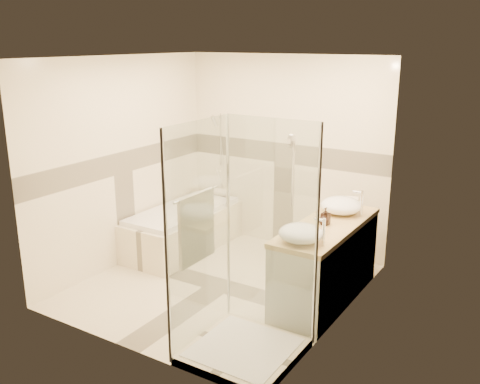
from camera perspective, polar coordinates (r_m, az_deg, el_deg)
The scene contains 12 objects.
room at distance 5.66m, azimuth -1.66°, elevation 1.53°, with size 2.82×3.02×2.52m.
bathtub at distance 7.04m, azimuth -6.06°, elevation -3.70°, with size 0.75×1.70×0.56m.
vanity at distance 5.70m, azimuth 9.12°, elevation -7.44°, with size 0.58×1.62×0.85m.
shower_enclosure at distance 4.76m, azimuth -0.31°, elevation -11.11°, with size 0.96×0.93×2.04m.
vessel_sink_near at distance 5.89m, azimuth 10.75°, elevation -1.41°, with size 0.45×0.45×0.18m, color white.
vessel_sink_far at distance 5.02m, azimuth 6.52°, elevation -4.40°, with size 0.42×0.42×0.17m, color white.
faucet_near at distance 5.80m, azimuth 12.76°, elevation -1.02°, with size 0.12×0.03×0.29m.
faucet_far at distance 4.91m, azimuth 8.83°, elevation -4.05°, with size 0.11×0.03×0.27m.
amenity_bottle_a at distance 5.51m, azimuth 9.11°, elevation -2.56°, with size 0.08×0.08×0.18m, color black.
amenity_bottle_b at distance 5.49m, azimuth 8.99°, elevation -2.82°, with size 0.11×0.11×0.14m, color black.
folded_towels at distance 6.18m, azimuth 11.77°, elevation -1.11°, with size 0.15×0.25×0.08m, color white.
rolled_towel at distance 7.46m, azimuth -1.97°, elevation -0.03°, with size 0.10×0.10×0.22m, color white.
Camera 1 is at (3.10, -4.55, 2.68)m, focal length 40.00 mm.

